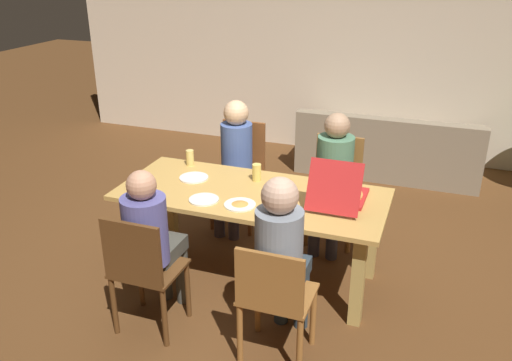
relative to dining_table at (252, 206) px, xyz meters
name	(u,v)px	position (x,y,z in m)	size (l,w,h in m)	color
ground_plane	(252,275)	(0.00, 0.00, -0.64)	(20.00, 20.00, 0.00)	#583519
back_wall	(342,48)	(0.00, 3.26, 0.71)	(7.42, 0.12, 2.69)	beige
dining_table	(252,206)	(0.00, 0.00, 0.00)	(2.06, 0.89, 0.75)	tan
chair_0	(274,297)	(0.48, -0.88, -0.14)	(0.45, 0.39, 0.86)	#945E2A
person_0	(282,252)	(0.48, -0.74, 0.10)	(0.29, 0.52, 1.26)	#2C3A44
chair_1	(241,169)	(-0.44, 0.89, -0.10)	(0.44, 0.41, 0.99)	brown
person_1	(235,156)	(-0.44, 0.74, 0.09)	(0.29, 0.47, 1.24)	#423B4B
chair_2	(335,186)	(0.48, 0.90, -0.13)	(0.45, 0.42, 0.94)	olive
person_2	(333,170)	(0.48, 0.75, 0.07)	(0.32, 0.53, 1.21)	#36384B
chair_3	(142,269)	(-0.44, -0.91, -0.12)	(0.44, 0.39, 0.91)	#553317
person_3	(152,235)	(-0.44, -0.75, 0.05)	(0.30, 0.52, 1.18)	#404037
pizza_box_0	(339,194)	(0.66, 0.09, 0.17)	(0.38, 0.54, 0.37)	red
plate_0	(204,200)	(-0.28, -0.25, 0.12)	(0.22, 0.22, 0.01)	white
plate_1	(194,178)	(-0.54, 0.10, 0.12)	(0.24, 0.24, 0.01)	white
plate_2	(239,204)	(0.00, -0.25, 0.12)	(0.23, 0.23, 0.03)	white
drinking_glass_0	(190,158)	(-0.70, 0.35, 0.18)	(0.07, 0.07, 0.14)	#E7C867
drinking_glass_1	(257,172)	(-0.04, 0.23, 0.18)	(0.07, 0.07, 0.14)	#E5C75C
couch	(388,151)	(0.75, 2.64, -0.37)	(2.09, 0.83, 0.75)	gray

